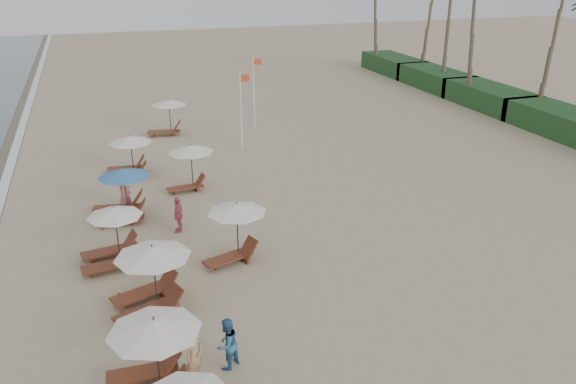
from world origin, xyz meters
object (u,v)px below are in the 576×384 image
object	(u,v)px
inland_station_2	(166,114)
lounger_station_1	(149,356)
lounger_station_2	(147,278)
beachgoer_mid_a	(227,344)
lounger_station_3	(110,239)
lounger_station_4	(119,196)
beachgoer_far_b	(125,190)
beachgoer_far_a	(178,214)
lounger_station_5	(128,156)
beachgoer_near	(194,356)
inland_station_1	(189,161)
flag_pole_near	(241,107)
inland_station_0	(233,227)

from	to	relation	value
inland_station_2	lounger_station_1	bearing A→B (deg)	-98.96
lounger_station_2	beachgoer_mid_a	world-z (taller)	lounger_station_2
lounger_station_3	beachgoer_mid_a	world-z (taller)	lounger_station_3
lounger_station_4	beachgoer_far_b	distance (m)	1.17
beachgoer_far_a	lounger_station_2	bearing A→B (deg)	5.41
lounger_station_1	lounger_station_2	xyz separation A→B (m)	(0.39, 4.04, -0.06)
lounger_station_2	beachgoer_far_a	size ratio (longest dim) A/B	1.81
lounger_station_2	beachgoer_far_b	world-z (taller)	lounger_station_2
lounger_station_4	inland_station_2	bearing A→B (deg)	73.15
lounger_station_5	beachgoer_near	world-z (taller)	lounger_station_5
lounger_station_4	inland_station_1	world-z (taller)	lounger_station_4
lounger_station_1	lounger_station_3	xyz separation A→B (m)	(-0.57, 7.50, -0.15)
inland_station_2	beachgoer_near	distance (m)	24.03
lounger_station_3	lounger_station_2	bearing A→B (deg)	-74.43
beachgoer_far_a	flag_pole_near	world-z (taller)	flag_pole_near
lounger_station_2	beachgoer_near	xyz separation A→B (m)	(0.77, -3.97, -0.30)
lounger_station_2	flag_pole_near	size ratio (longest dim) A/B	0.61
lounger_station_1	inland_station_1	size ratio (longest dim) A/B	1.05
lounger_station_1	flag_pole_near	bearing A→B (deg)	68.72
inland_station_1	flag_pole_near	bearing A→B (deg)	53.19
lounger_station_2	beachgoer_far_b	bearing A→B (deg)	90.60
inland_station_1	beachgoer_near	bearing A→B (deg)	-99.44
beachgoer_near	flag_pole_near	bearing A→B (deg)	35.77
beachgoer_far_a	lounger_station_3	bearing A→B (deg)	-31.01
lounger_station_2	beachgoer_near	world-z (taller)	lounger_station_2
lounger_station_2	inland_station_0	size ratio (longest dim) A/B	1.04
lounger_station_2	beachgoer_far_a	distance (m)	5.72
beachgoer_near	inland_station_1	bearing A→B (deg)	44.64
lounger_station_1	flag_pole_near	size ratio (longest dim) A/B	0.58
beachgoer_far_a	beachgoer_mid_a	bearing A→B (deg)	23.48
inland_station_1	beachgoer_mid_a	bearing A→B (deg)	-95.69
beachgoer_far_a	beachgoer_far_b	distance (m)	3.76
lounger_station_5	beachgoer_far_b	distance (m)	4.33
lounger_station_1	flag_pole_near	xyz separation A→B (m)	(7.59, 19.47, 1.37)
beachgoer_far_a	lounger_station_5	bearing A→B (deg)	-145.28
inland_station_2	beachgoer_far_b	bearing A→B (deg)	-107.15
inland_station_0	inland_station_1	bearing A→B (deg)	92.31
inland_station_1	beachgoer_mid_a	xyz separation A→B (m)	(-1.36, -13.62, -0.71)
beachgoer_far_b	beachgoer_far_a	bearing A→B (deg)	-134.51
inland_station_2	beachgoer_near	size ratio (longest dim) A/B	1.69
lounger_station_4	beachgoer_near	world-z (taller)	lounger_station_4
lounger_station_2	lounger_station_5	distance (m)	12.95
inland_station_0	beachgoer_far_a	bearing A→B (deg)	116.61
lounger_station_3	inland_station_0	distance (m)	4.54
lounger_station_3	beachgoer_far_a	xyz separation A→B (m)	(2.79, 1.95, -0.26)
inland_station_1	beachgoer_mid_a	world-z (taller)	inland_station_1
beachgoer_near	lounger_station_1	bearing A→B (deg)	147.61
inland_station_0	lounger_station_1	bearing A→B (deg)	-120.98
flag_pole_near	beachgoer_far_b	bearing A→B (deg)	-137.02
lounger_station_1	lounger_station_5	xyz separation A→B (m)	(0.80, 16.99, -0.10)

